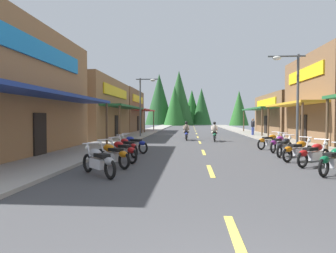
{
  "coord_description": "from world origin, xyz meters",
  "views": [
    {
      "loc": [
        -0.71,
        -2.29,
        1.87
      ],
      "look_at": [
        -2.52,
        21.03,
        1.16
      ],
      "focal_mm": 30.96,
      "sensor_mm": 36.0,
      "label": 1
    }
  ],
  "objects_px": {
    "motorcycle_parked_right_2": "(314,154)",
    "motorcycle_parked_right_4": "(285,146)",
    "motorcycle_parked_right_3": "(298,150)",
    "rider_cruising_trailing": "(186,132)",
    "pedestrian_by_shop": "(253,126)",
    "streetlamp_left": "(144,98)",
    "rider_cruising_lead": "(214,133)",
    "motorcycle_parked_right_5": "(278,143)",
    "motorcycle_parked_left_1": "(112,154)",
    "motorcycle_parked_left_0": "(99,161)",
    "motorcycle_parked_right_1": "(334,160)",
    "motorcycle_parked_left_3": "(127,146)",
    "motorcycle_parked_left_4": "(133,144)",
    "motorcycle_parked_right_6": "(270,141)",
    "motorcycle_parked_left_2": "(122,150)",
    "streetlamp_right": "(292,87)"
  },
  "relations": [
    {
      "from": "motorcycle_parked_left_1",
      "to": "motorcycle_parked_left_2",
      "type": "height_order",
      "value": "same"
    },
    {
      "from": "motorcycle_parked_right_6",
      "to": "motorcycle_parked_left_0",
      "type": "relative_size",
      "value": 1.13
    },
    {
      "from": "streetlamp_right",
      "to": "rider_cruising_lead",
      "type": "xyz_separation_m",
      "value": [
        -3.89,
        5.99,
        -2.99
      ]
    },
    {
      "from": "motorcycle_parked_left_0",
      "to": "rider_cruising_trailing",
      "type": "height_order",
      "value": "rider_cruising_trailing"
    },
    {
      "from": "motorcycle_parked_right_4",
      "to": "motorcycle_parked_left_3",
      "type": "relative_size",
      "value": 1.06
    },
    {
      "from": "motorcycle_parked_right_6",
      "to": "pedestrian_by_shop",
      "type": "height_order",
      "value": "pedestrian_by_shop"
    },
    {
      "from": "motorcycle_parked_left_2",
      "to": "pedestrian_by_shop",
      "type": "height_order",
      "value": "pedestrian_by_shop"
    },
    {
      "from": "streetlamp_right",
      "to": "rider_cruising_trailing",
      "type": "distance_m",
      "value": 9.78
    },
    {
      "from": "motorcycle_parked_left_1",
      "to": "motorcycle_parked_left_3",
      "type": "xyz_separation_m",
      "value": [
        -0.12,
        3.03,
        0.0
      ]
    },
    {
      "from": "motorcycle_parked_left_1",
      "to": "motorcycle_parked_left_4",
      "type": "distance_m",
      "value": 4.51
    },
    {
      "from": "motorcycle_parked_right_3",
      "to": "motorcycle_parked_right_4",
      "type": "xyz_separation_m",
      "value": [
        -0.06,
        1.6,
        0.0
      ]
    },
    {
      "from": "streetlamp_right",
      "to": "motorcycle_parked_right_4",
      "type": "height_order",
      "value": "streetlamp_right"
    },
    {
      "from": "streetlamp_right",
      "to": "rider_cruising_trailing",
      "type": "xyz_separation_m",
      "value": [
        -6.14,
        7.0,
        -2.99
      ]
    },
    {
      "from": "motorcycle_parked_right_2",
      "to": "rider_cruising_lead",
      "type": "relative_size",
      "value": 0.83
    },
    {
      "from": "motorcycle_parked_left_3",
      "to": "motorcycle_parked_left_4",
      "type": "distance_m",
      "value": 1.48
    },
    {
      "from": "motorcycle_parked_right_2",
      "to": "motorcycle_parked_right_6",
      "type": "height_order",
      "value": "same"
    },
    {
      "from": "streetlamp_right",
      "to": "motorcycle_parked_left_4",
      "type": "bearing_deg",
      "value": -167.6
    },
    {
      "from": "motorcycle_parked_right_1",
      "to": "rider_cruising_lead",
      "type": "distance_m",
      "value": 13.57
    },
    {
      "from": "motorcycle_parked_right_1",
      "to": "motorcycle_parked_left_0",
      "type": "relative_size",
      "value": 1.03
    },
    {
      "from": "motorcycle_parked_left_1",
      "to": "motorcycle_parked_left_3",
      "type": "bearing_deg",
      "value": -48.54
    },
    {
      "from": "streetlamp_right",
      "to": "motorcycle_parked_right_3",
      "type": "height_order",
      "value": "streetlamp_right"
    },
    {
      "from": "motorcycle_parked_left_4",
      "to": "motorcycle_parked_right_5",
      "type": "bearing_deg",
      "value": -139.52
    },
    {
      "from": "rider_cruising_trailing",
      "to": "pedestrian_by_shop",
      "type": "height_order",
      "value": "pedestrian_by_shop"
    },
    {
      "from": "motorcycle_parked_right_4",
      "to": "motorcycle_parked_right_3",
      "type": "bearing_deg",
      "value": -142.38
    },
    {
      "from": "streetlamp_right",
      "to": "motorcycle_parked_right_1",
      "type": "bearing_deg",
      "value": -98.41
    },
    {
      "from": "motorcycle_parked_right_2",
      "to": "motorcycle_parked_left_4",
      "type": "relative_size",
      "value": 0.96
    },
    {
      "from": "motorcycle_parked_right_2",
      "to": "rider_cruising_lead",
      "type": "height_order",
      "value": "rider_cruising_lead"
    },
    {
      "from": "motorcycle_parked_left_4",
      "to": "pedestrian_by_shop",
      "type": "relative_size",
      "value": 1.03
    },
    {
      "from": "streetlamp_left",
      "to": "pedestrian_by_shop",
      "type": "height_order",
      "value": "streetlamp_left"
    },
    {
      "from": "streetlamp_left",
      "to": "motorcycle_parked_right_1",
      "type": "xyz_separation_m",
      "value": [
        9.1,
        -17.12,
        -3.21
      ]
    },
    {
      "from": "motorcycle_parked_left_0",
      "to": "pedestrian_by_shop",
      "type": "xyz_separation_m",
      "value": [
        9.28,
        20.99,
        0.56
      ]
    },
    {
      "from": "streetlamp_left",
      "to": "motorcycle_parked_right_4",
      "type": "distance_m",
      "value": 15.76
    },
    {
      "from": "motorcycle_parked_right_2",
      "to": "motorcycle_parked_left_1",
      "type": "bearing_deg",
      "value": 149.09
    },
    {
      "from": "streetlamp_left",
      "to": "rider_cruising_lead",
      "type": "xyz_separation_m",
      "value": [
        6.28,
        -3.85,
        -3.04
      ]
    },
    {
      "from": "streetlamp_right",
      "to": "motorcycle_parked_left_3",
      "type": "relative_size",
      "value": 3.22
    },
    {
      "from": "rider_cruising_lead",
      "to": "motorcycle_parked_right_1",
      "type": "bearing_deg",
      "value": -164.76
    },
    {
      "from": "streetlamp_left",
      "to": "motorcycle_parked_left_0",
      "type": "relative_size",
      "value": 3.5
    },
    {
      "from": "streetlamp_right",
      "to": "pedestrian_by_shop",
      "type": "relative_size",
      "value": 3.07
    },
    {
      "from": "streetlamp_left",
      "to": "pedestrian_by_shop",
      "type": "relative_size",
      "value": 3.12
    },
    {
      "from": "motorcycle_parked_right_3",
      "to": "motorcycle_parked_left_0",
      "type": "distance_m",
      "value": 8.46
    },
    {
      "from": "motorcycle_parked_right_5",
      "to": "motorcycle_parked_left_1",
      "type": "distance_m",
      "value": 9.51
    },
    {
      "from": "streetlamp_left",
      "to": "motorcycle_parked_left_1",
      "type": "bearing_deg",
      "value": -84.97
    },
    {
      "from": "streetlamp_left",
      "to": "motorcycle_parked_left_0",
      "type": "xyz_separation_m",
      "value": [
        1.44,
        -17.94,
        -3.21
      ]
    },
    {
      "from": "streetlamp_right",
      "to": "motorcycle_parked_right_6",
      "type": "relative_size",
      "value": 3.03
    },
    {
      "from": "motorcycle_parked_left_0",
      "to": "streetlamp_left",
      "type": "bearing_deg",
      "value": -41.03
    },
    {
      "from": "streetlamp_right",
      "to": "rider_cruising_trailing",
      "type": "height_order",
      "value": "streetlamp_right"
    },
    {
      "from": "streetlamp_left",
      "to": "motorcycle_parked_right_2",
      "type": "bearing_deg",
      "value": -59.54
    },
    {
      "from": "motorcycle_parked_right_2",
      "to": "motorcycle_parked_right_4",
      "type": "bearing_deg",
      "value": 56.43
    },
    {
      "from": "motorcycle_parked_right_6",
      "to": "rider_cruising_trailing",
      "type": "height_order",
      "value": "rider_cruising_trailing"
    },
    {
      "from": "streetlamp_right",
      "to": "motorcycle_parked_left_4",
      "type": "xyz_separation_m",
      "value": [
        -8.85,
        -1.95,
        -3.16
      ]
    }
  ]
}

